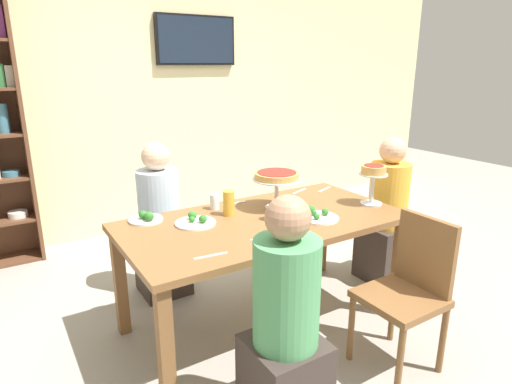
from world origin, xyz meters
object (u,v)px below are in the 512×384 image
(dining_table, at_px, (264,232))
(water_glass_clear_near, at_px, (214,202))
(cutlery_fork_far, at_px, (211,256))
(chair_near_right, at_px, (409,286))
(salad_plate_near_diner, at_px, (196,221))
(cutlery_fork_near, at_px, (299,191))
(deep_dish_pizza_stand, at_px, (277,178))
(diner_near_left, at_px, (286,334))
(salad_plate_spare, at_px, (146,218))
(cutlery_spare_fork, at_px, (266,239))
(water_glass_clear_far, at_px, (273,213))
(diner_far_left, at_px, (161,231))
(personal_pizza_stand, at_px, (373,176))
(cutlery_knife_near, at_px, (324,189))
(beer_glass_amber_tall, at_px, (229,203))
(diner_head_east, at_px, (386,220))
(cutlery_knife_far, at_px, (234,203))
(television, at_px, (196,40))
(salad_plate_far_diner, at_px, (318,216))

(dining_table, bearing_deg, water_glass_clear_near, 117.90)
(cutlery_fork_far, bearing_deg, chair_near_right, -17.68)
(salad_plate_near_diner, xyz_separation_m, cutlery_fork_near, (0.95, 0.22, -0.01))
(deep_dish_pizza_stand, bearing_deg, cutlery_fork_near, 31.90)
(diner_near_left, xyz_separation_m, salad_plate_spare, (-0.26, 1.10, 0.27))
(salad_plate_near_diner, bearing_deg, chair_near_right, -45.95)
(cutlery_spare_fork, bearing_deg, water_glass_clear_far, 71.41)
(cutlery_fork_near, bearing_deg, diner_far_left, -43.12)
(salad_plate_spare, height_order, water_glass_clear_near, water_glass_clear_near)
(personal_pizza_stand, distance_m, cutlery_spare_fork, 0.98)
(deep_dish_pizza_stand, bearing_deg, cutlery_knife_near, 16.45)
(beer_glass_amber_tall, xyz_separation_m, water_glass_clear_near, (-0.02, 0.16, -0.03))
(cutlery_knife_near, bearing_deg, diner_head_east, 124.46)
(cutlery_knife_far, bearing_deg, water_glass_clear_near, 12.80)
(television, height_order, cutlery_fork_near, television)
(cutlery_fork_near, relative_size, cutlery_knife_far, 1.00)
(cutlery_knife_far, bearing_deg, chair_near_right, 115.18)
(beer_glass_amber_tall, bearing_deg, television, 70.03)
(water_glass_clear_near, xyz_separation_m, cutlery_fork_far, (-0.35, -0.65, -0.05))
(diner_head_east, height_order, salad_plate_far_diner, diner_head_east)
(chair_near_right, bearing_deg, salad_plate_far_diner, 17.57)
(diner_far_left, xyz_separation_m, diner_near_left, (0.04, -1.51, 0.00))
(diner_near_left, distance_m, cutlery_knife_near, 1.56)
(water_glass_clear_near, relative_size, cutlery_fork_near, 0.58)
(diner_head_east, xyz_separation_m, water_glass_clear_far, (-1.13, -0.07, 0.30))
(personal_pizza_stand, distance_m, beer_glass_amber_tall, 1.00)
(dining_table, relative_size, water_glass_clear_far, 18.33)
(diner_far_left, bearing_deg, personal_pizza_stand, 52.94)
(television, relative_size, diner_head_east, 0.74)
(diner_far_left, height_order, water_glass_clear_far, diner_far_left)
(dining_table, xyz_separation_m, chair_near_right, (0.47, -0.75, -0.17))
(television, relative_size, cutlery_spare_fork, 4.73)
(dining_table, height_order, television, television)
(water_glass_clear_far, bearing_deg, chair_near_right, -58.45)
(salad_plate_near_diner, distance_m, cutlery_knife_near, 1.16)
(diner_near_left, relative_size, cutlery_knife_near, 6.39)
(beer_glass_amber_tall, relative_size, water_glass_clear_far, 1.68)
(water_glass_clear_near, distance_m, cutlery_spare_fork, 0.62)
(cutlery_fork_far, bearing_deg, water_glass_clear_near, 67.83)
(television, height_order, salad_plate_near_diner, television)
(television, xyz_separation_m, salad_plate_far_diner, (-0.26, -2.28, -1.14))
(diner_near_left, height_order, cutlery_fork_far, diner_near_left)
(salad_plate_far_diner, bearing_deg, cutlery_spare_fork, -166.65)
(salad_plate_near_diner, relative_size, salad_plate_spare, 1.18)
(personal_pizza_stand, height_order, cutlery_fork_far, personal_pizza_stand)
(television, xyz_separation_m, diner_far_left, (-0.96, -1.35, -1.41))
(diner_near_left, bearing_deg, salad_plate_far_diner, -48.70)
(water_glass_clear_near, height_order, cutlery_fork_far, water_glass_clear_near)
(salad_plate_far_diner, relative_size, cutlery_knife_near, 1.40)
(water_glass_clear_far, bearing_deg, cutlery_knife_far, 95.74)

